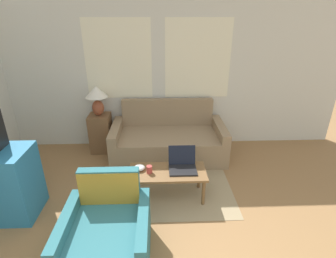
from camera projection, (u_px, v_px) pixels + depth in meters
The scene contains 10 objects.
wall_back at pixel (163, 74), 4.48m from camera, with size 6.30×0.06×2.60m.
rug at pixel (166, 173), 4.02m from camera, with size 1.79×2.05×0.01m.
couch at pixel (168, 140), 4.47m from camera, with size 1.86×0.93×0.90m.
armchair at pixel (108, 235), 2.58m from camera, with size 0.82×0.83×0.82m.
side_table at pixel (101, 133), 4.58m from camera, with size 0.36×0.36×0.67m.
table_lamp at pixel (97, 96), 4.31m from camera, with size 0.37×0.37×0.50m.
coffee_table at pixel (168, 174), 3.39m from camera, with size 0.99×0.46×0.40m.
laptop at pixel (182, 164), 3.41m from camera, with size 0.35×0.33×0.27m.
cup_navy at pixel (149, 169), 3.32m from camera, with size 0.07×0.07×0.10m.
snack_bowl at pixel (139, 168), 3.39m from camera, with size 0.14×0.14×0.06m.
Camera 1 is at (-0.09, -0.79, 2.26)m, focal length 28.00 mm.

